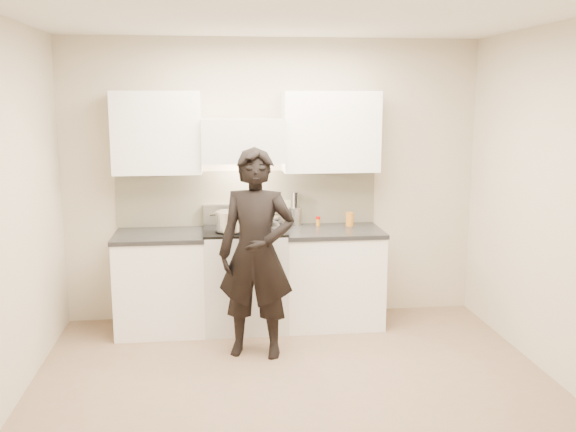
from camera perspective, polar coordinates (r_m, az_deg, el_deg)
The scene contains 11 objects.
ground_plane at distance 4.93m, azimuth 0.74°, elevation -15.25°, with size 4.00×4.00×0.00m, color #886C56.
room_shell at distance 4.84m, azimuth -0.47°, elevation 4.03°, with size 4.04×3.54×2.70m.
stove at distance 6.07m, azimuth -3.82°, elevation -5.47°, with size 0.76×0.65×0.96m.
counter_right at distance 6.17m, azimuth 3.93°, elevation -5.35°, with size 0.92×0.67×0.92m.
counter_left at distance 6.09m, azimuth -11.21°, elevation -5.74°, with size 0.82×0.67×0.92m.
wok at distance 6.05m, azimuth -2.05°, elevation 0.04°, with size 0.32×0.39×0.26m.
stock_pot at distance 5.79m, azimuth -5.15°, elevation -0.44°, with size 0.37×0.32×0.18m.
utensil_crock at distance 6.23m, azimuth 0.62°, elevation 0.11°, with size 0.12×0.12×0.32m.
spice_jar at distance 6.19m, azimuth 2.69°, elevation -0.46°, with size 0.04×0.04×0.09m.
oil_glass at distance 6.22m, azimuth 5.50°, elevation -0.27°, with size 0.08×0.08×0.13m.
person at distance 5.31m, azimuth -2.83°, elevation -3.36°, with size 0.64×0.42×1.75m, color black.
Camera 1 is at (-0.58, -4.41, 2.14)m, focal length 40.00 mm.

